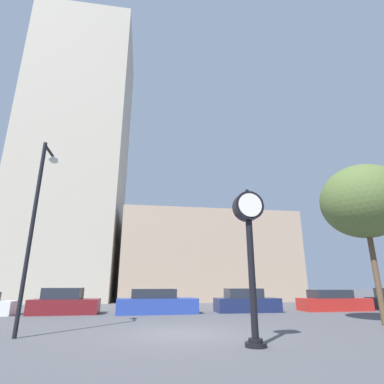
# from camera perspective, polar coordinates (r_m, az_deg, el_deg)

# --- Properties ---
(ground_plane) EXTENTS (200.00, 200.00, 0.00)m
(ground_plane) POSITION_cam_1_polar(r_m,az_deg,el_deg) (11.58, -1.61, -25.37)
(ground_plane) COLOR #515156
(building_tall_tower) EXTENTS (11.14, 12.00, 34.22)m
(building_tall_tower) POSITION_cam_1_polar(r_m,az_deg,el_deg) (39.52, -20.87, 7.01)
(building_tall_tower) COLOR #BCB29E
(building_tall_tower) RESTS_ON ground_plane
(building_storefront_row) EXTENTS (18.71, 12.00, 9.26)m
(building_storefront_row) POSITION_cam_1_polar(r_m,az_deg,el_deg) (36.21, 2.45, -12.49)
(building_storefront_row) COLOR tan
(building_storefront_row) RESTS_ON ground_plane
(street_clock) EXTENTS (0.90, 0.60, 4.55)m
(street_clock) POSITION_cam_1_polar(r_m,az_deg,el_deg) (9.36, 10.91, -8.23)
(street_clock) COLOR black
(street_clock) RESTS_ON ground_plane
(car_maroon) EXTENTS (3.86, 1.97, 1.46)m
(car_maroon) POSITION_cam_1_polar(r_m,az_deg,el_deg) (20.11, -23.09, -18.88)
(car_maroon) COLOR maroon
(car_maroon) RESTS_ON ground_plane
(car_blue) EXTENTS (4.82, 2.18, 1.40)m
(car_blue) POSITION_cam_1_polar(r_m,az_deg,el_deg) (19.16, -6.86, -20.25)
(car_blue) COLOR #28429E
(car_blue) RESTS_ON ground_plane
(car_navy) EXTENTS (3.99, 1.74, 1.41)m
(car_navy) POSITION_cam_1_polar(r_m,az_deg,el_deg) (20.41, 10.27, -19.92)
(car_navy) COLOR #19234C
(car_navy) RESTS_ON ground_plane
(car_red) EXTENTS (4.55, 1.74, 1.32)m
(car_red) POSITION_cam_1_polar(r_m,az_deg,el_deg) (23.12, 25.26, -18.38)
(car_red) COLOR red
(car_red) RESTS_ON ground_plane
(street_lamp_left) EXTENTS (0.36, 1.57, 6.88)m
(street_lamp_left) POSITION_cam_1_polar(r_m,az_deg,el_deg) (12.57, -27.09, -2.07)
(street_lamp_left) COLOR black
(street_lamp_left) RESTS_ON ground_plane
(bare_tree) EXTENTS (3.83, 3.83, 7.13)m
(bare_tree) POSITION_cam_1_polar(r_m,az_deg,el_deg) (16.24, 29.85, -1.56)
(bare_tree) COLOR brown
(bare_tree) RESTS_ON ground_plane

